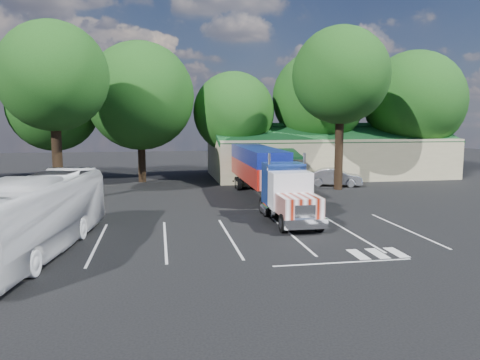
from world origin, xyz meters
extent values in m
plane|color=black|center=(0.00, 0.00, 0.00)|extent=(120.00, 120.00, 0.00)
cube|color=#BEB48D|center=(14.00, 18.00, 2.00)|extent=(24.00, 11.00, 4.00)
cube|color=#134521|center=(14.00, 15.60, 4.50)|extent=(24.20, 6.25, 2.10)
cube|color=#134521|center=(14.00, 20.40, 4.50)|extent=(24.20, 6.25, 2.10)
cube|color=#BEB48D|center=(6.00, 12.30, 1.40)|extent=(5.00, 2.50, 2.80)
cube|color=#134521|center=(6.00, 11.00, 2.90)|extent=(5.40, 3.19, 0.80)
cylinder|color=black|center=(-13.00, 17.80, 2.00)|extent=(0.70, 0.70, 4.00)
sphere|color=#174012|center=(-13.00, 17.80, 7.15)|extent=(8.40, 8.40, 8.40)
cylinder|color=black|center=(-5.00, 16.20, 2.15)|extent=(0.70, 0.70, 4.30)
sphere|color=#174012|center=(-5.00, 16.20, 8.05)|extent=(10.00, 10.00, 10.00)
cylinder|color=black|center=(4.00, 17.50, 1.80)|extent=(0.70, 0.70, 3.60)
sphere|color=#174012|center=(4.00, 17.50, 6.60)|extent=(8.00, 8.00, 8.00)
cylinder|color=black|center=(13.00, 18.00, 2.25)|extent=(0.70, 0.70, 4.50)
sphere|color=#174012|center=(13.00, 18.00, 8.10)|extent=(9.60, 9.60, 9.60)
cylinder|color=black|center=(23.00, 16.80, 1.95)|extent=(0.70, 0.70, 3.90)
sphere|color=#174012|center=(23.00, 16.80, 7.80)|extent=(10.40, 10.40, 10.40)
cylinder|color=black|center=(-10.50, 6.00, 3.00)|extent=(0.70, 0.70, 6.00)
sphere|color=#174012|center=(-10.50, 6.00, 8.85)|extent=(7.60, 7.60, 7.60)
cylinder|color=black|center=(11.50, 8.50, 3.25)|extent=(0.70, 0.70, 6.50)
sphere|color=#174012|center=(11.50, 8.50, 9.50)|extent=(8.00, 8.00, 8.00)
cube|color=black|center=(3.91, -2.96, 0.69)|extent=(1.01, 6.43, 0.23)
cube|color=white|center=(3.86, -6.40, 0.60)|extent=(2.29, 0.26, 0.50)
cube|color=white|center=(3.86, -6.21, 1.15)|extent=(1.10, 0.13, 0.83)
cube|color=white|center=(3.88, -5.16, 1.33)|extent=(2.14, 2.23, 1.05)
cube|color=silver|center=(3.91, -3.32, 1.88)|extent=(2.31, 1.50, 2.11)
cube|color=black|center=(3.90, -3.92, 2.34)|extent=(2.11, 0.10, 0.92)
cube|color=white|center=(3.92, -2.55, 3.07)|extent=(2.38, 0.13, 0.23)
cube|color=navy|center=(3.93, -1.67, 2.06)|extent=(2.32, 1.87, 2.48)
cylinder|color=white|center=(2.86, -2.48, 2.38)|extent=(0.17, 0.17, 3.12)
cylinder|color=white|center=(4.97, -2.52, 2.38)|extent=(0.17, 0.17, 3.12)
cylinder|color=white|center=(2.68, -2.85, 0.69)|extent=(0.63, 1.48, 0.61)
cylinder|color=white|center=(5.15, -2.88, 0.69)|extent=(0.63, 1.48, 0.61)
cube|color=silver|center=(4.05, 6.30, 1.97)|extent=(2.56, 11.77, 1.38)
cube|color=#09155B|center=(4.05, 6.30, 3.21)|extent=(2.56, 11.77, 1.10)
cube|color=black|center=(4.11, 10.15, 0.78)|extent=(1.15, 3.22, 0.32)
cube|color=black|center=(3.33, 1.36, 0.64)|extent=(0.11, 0.11, 1.28)
cube|color=black|center=(4.62, 1.34, 0.64)|extent=(0.11, 0.11, 1.28)
cube|color=white|center=(4.14, 12.26, 0.41)|extent=(2.20, 0.14, 0.11)
cylinder|color=black|center=(2.91, -5.60, 0.50)|extent=(0.34, 1.01, 1.01)
cylinder|color=black|center=(4.84, -5.63, 0.50)|extent=(0.34, 1.01, 1.01)
cylinder|color=black|center=(2.97, -1.39, 0.50)|extent=(0.34, 1.01, 1.01)
cylinder|color=black|center=(4.90, -1.41, 0.50)|extent=(0.34, 1.01, 1.01)
cylinder|color=black|center=(2.99, -0.38, 0.50)|extent=(0.34, 1.01, 1.01)
cylinder|color=black|center=(4.91, -0.41, 0.50)|extent=(0.34, 1.01, 1.01)
cylinder|color=black|center=(3.13, 9.43, 0.50)|extent=(0.34, 1.01, 1.01)
cylinder|color=black|center=(5.06, 9.40, 0.50)|extent=(0.34, 1.01, 1.01)
cylinder|color=black|center=(3.15, 10.53, 0.50)|extent=(0.34, 1.01, 1.01)
cylinder|color=black|center=(5.07, 10.50, 0.50)|extent=(0.34, 1.01, 1.01)
imported|color=black|center=(4.50, -2.30, 0.89)|extent=(0.49, 0.69, 1.79)
imported|color=black|center=(5.50, 8.00, 0.49)|extent=(1.44, 1.95, 0.98)
imported|color=silver|center=(-8.90, -7.32, 1.70)|extent=(4.73, 12.51, 3.40)
imported|color=#A4A7AC|center=(12.00, 10.50, 0.79)|extent=(5.07, 3.32, 1.58)
camera|label=1|loc=(-3.42, -28.70, 5.86)|focal=35.00mm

